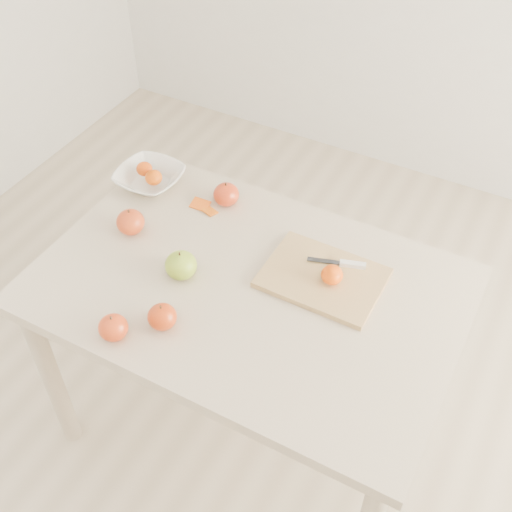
% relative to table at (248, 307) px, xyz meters
% --- Properties ---
extents(ground, '(3.50, 3.50, 0.00)m').
position_rel_table_xyz_m(ground, '(0.00, 0.00, -0.65)').
color(ground, '#C6B293').
rests_on(ground, ground).
extents(table, '(1.20, 0.80, 0.75)m').
position_rel_table_xyz_m(table, '(0.00, 0.00, 0.00)').
color(table, beige).
rests_on(table, ground).
extents(cutting_board, '(0.34, 0.25, 0.02)m').
position_rel_table_xyz_m(cutting_board, '(0.18, 0.12, 0.11)').
color(cutting_board, tan).
rests_on(cutting_board, table).
extents(board_tangerine, '(0.06, 0.06, 0.05)m').
position_rel_table_xyz_m(board_tangerine, '(0.21, 0.11, 0.14)').
color(board_tangerine, '#CF4207').
rests_on(board_tangerine, cutting_board).
extents(fruit_bowl, '(0.22, 0.22, 0.05)m').
position_rel_table_xyz_m(fruit_bowl, '(-0.51, 0.24, 0.13)').
color(fruit_bowl, white).
rests_on(fruit_bowl, table).
extents(bowl_tangerine_near, '(0.05, 0.05, 0.05)m').
position_rel_table_xyz_m(bowl_tangerine_near, '(-0.53, 0.25, 0.15)').
color(bowl_tangerine_near, red).
rests_on(bowl_tangerine_near, fruit_bowl).
extents(bowl_tangerine_far, '(0.06, 0.06, 0.05)m').
position_rel_table_xyz_m(bowl_tangerine_far, '(-0.48, 0.23, 0.15)').
color(bowl_tangerine_far, '#D63C07').
rests_on(bowl_tangerine_far, fruit_bowl).
extents(orange_peel_a, '(0.06, 0.05, 0.01)m').
position_rel_table_xyz_m(orange_peel_a, '(-0.30, 0.23, 0.10)').
color(orange_peel_a, '#EE5E10').
rests_on(orange_peel_a, table).
extents(orange_peel_b, '(0.05, 0.05, 0.01)m').
position_rel_table_xyz_m(orange_peel_b, '(-0.26, 0.22, 0.10)').
color(orange_peel_b, orange).
rests_on(orange_peel_b, table).
extents(paring_knife, '(0.17, 0.07, 0.01)m').
position_rel_table_xyz_m(paring_knife, '(0.23, 0.19, 0.12)').
color(paring_knife, white).
rests_on(paring_knife, cutting_board).
extents(apple_green, '(0.09, 0.09, 0.08)m').
position_rel_table_xyz_m(apple_green, '(-0.18, -0.06, 0.14)').
color(apple_green, '#739E19').
rests_on(apple_green, table).
extents(apple_red_a, '(0.08, 0.08, 0.07)m').
position_rel_table_xyz_m(apple_red_a, '(-0.23, 0.28, 0.14)').
color(apple_red_a, maroon).
rests_on(apple_red_a, table).
extents(apple_red_e, '(0.08, 0.08, 0.07)m').
position_rel_table_xyz_m(apple_red_e, '(-0.13, -0.24, 0.13)').
color(apple_red_e, '#8D0706').
rests_on(apple_red_e, table).
extents(apple_red_b, '(0.09, 0.09, 0.08)m').
position_rel_table_xyz_m(apple_red_b, '(-0.42, 0.03, 0.14)').
color(apple_red_b, '#A71402').
rests_on(apple_red_b, table).
extents(apple_red_c, '(0.08, 0.08, 0.07)m').
position_rel_table_xyz_m(apple_red_c, '(-0.22, -0.33, 0.13)').
color(apple_red_c, '#9D1C0A').
rests_on(apple_red_c, table).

